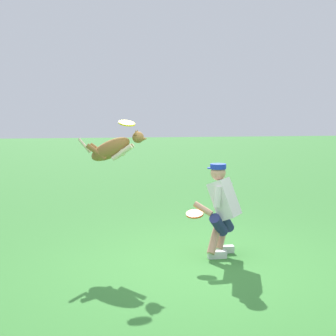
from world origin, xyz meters
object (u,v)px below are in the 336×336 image
dog (114,148)px  frisbee_held (195,214)px  frisbee_flying (127,123)px  person (222,207)px

dog → frisbee_held: size_ratio=4.26×
dog → frisbee_flying: frisbee_flying is taller
dog → frisbee_held: 1.55m
dog → frisbee_flying: size_ratio=4.19×
dog → frisbee_held: bearing=-18.0°
frisbee_flying → frisbee_held: size_ratio=1.02×
frisbee_held → person: bearing=-179.7°
person → frisbee_held: 0.40m
person → frisbee_held: (0.39, 0.00, -0.09)m
dog → person: bearing=-10.3°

